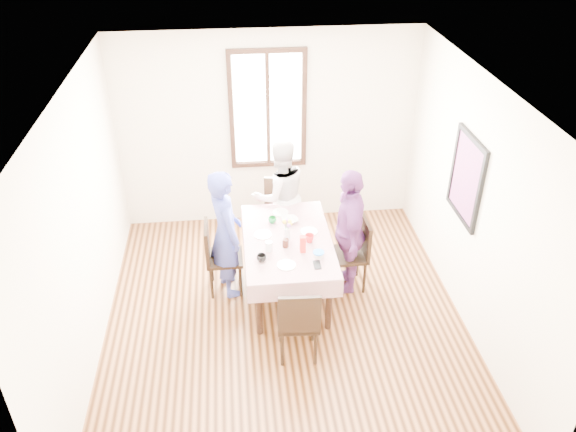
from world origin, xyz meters
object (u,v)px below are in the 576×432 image
(dining_table, at_px, (288,266))
(person_left, at_px, (225,233))
(person_far, at_px, (279,195))
(chair_right, at_px, (348,254))
(chair_far, at_px, (279,215))
(person_right, at_px, (348,231))
(chair_left, at_px, (225,257))
(chair_near, at_px, (298,320))

(dining_table, xyz_separation_m, person_left, (-0.71, 0.14, 0.42))
(person_left, bearing_deg, person_far, -56.89)
(chair_right, xyz_separation_m, chair_far, (-0.73, 0.97, 0.00))
(chair_far, bearing_deg, person_right, 134.41)
(chair_left, distance_m, person_far, 1.17)
(chair_far, xyz_separation_m, person_far, (0.00, -0.02, 0.32))
(chair_near, height_order, person_right, person_right)
(dining_table, relative_size, person_right, 0.94)
(chair_far, height_order, chair_near, same)
(person_far, height_order, person_right, person_right)
(dining_table, height_order, chair_far, chair_far)
(chair_right, xyz_separation_m, person_left, (-1.44, 0.09, 0.34))
(dining_table, distance_m, chair_far, 1.02)
(chair_left, xyz_separation_m, person_right, (1.44, -0.09, 0.33))
(dining_table, xyz_separation_m, chair_left, (-0.73, 0.14, 0.08))
(person_left, xyz_separation_m, person_right, (1.42, -0.09, -0.01))
(person_left, relative_size, person_far, 1.03)
(chair_left, relative_size, person_right, 0.58)
(chair_left, bearing_deg, person_right, 85.98)
(chair_right, distance_m, chair_far, 1.22)
(dining_table, bearing_deg, person_left, 168.92)
(chair_left, distance_m, chair_near, 1.37)
(chair_right, bearing_deg, dining_table, 91.66)
(dining_table, distance_m, person_right, 0.82)
(chair_right, bearing_deg, chair_near, 143.64)
(chair_far, bearing_deg, person_far, 98.29)
(dining_table, distance_m, chair_near, 1.02)
(dining_table, relative_size, person_far, 0.96)
(chair_near, height_order, person_left, person_left)
(chair_left, height_order, person_left, person_left)
(person_far, bearing_deg, dining_table, 74.34)
(chair_right, height_order, person_right, person_right)
(dining_table, height_order, person_right, person_right)
(chair_right, height_order, person_left, person_left)
(chair_far, height_order, person_left, person_left)
(dining_table, bearing_deg, chair_near, -90.00)
(chair_left, distance_m, person_right, 1.48)
(chair_right, relative_size, person_right, 0.58)
(chair_near, relative_size, person_left, 0.57)
(dining_table, distance_m, chair_right, 0.74)
(dining_table, relative_size, person_left, 0.93)
(person_left, distance_m, person_far, 1.12)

